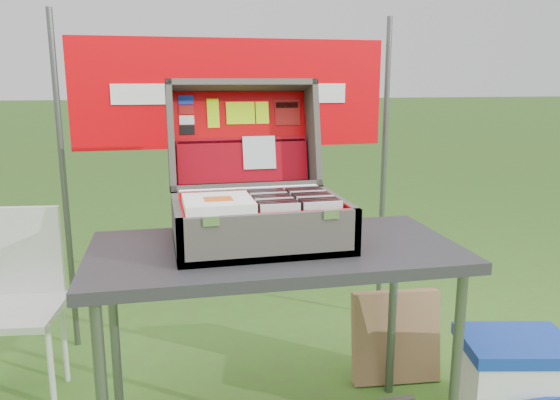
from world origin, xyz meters
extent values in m
cube|color=#232325|center=(-0.01, 0.06, 0.78)|extent=(1.29, 0.67, 0.04)
cylinder|color=#59595B|center=(0.57, -0.20, 0.38)|extent=(0.04, 0.04, 0.76)
cylinder|color=#59595B|center=(-0.59, 0.32, 0.38)|extent=(0.04, 0.04, 0.76)
cylinder|color=#59595B|center=(0.57, 0.32, 0.38)|extent=(0.04, 0.04, 0.76)
cube|color=#605B53|center=(-0.05, 0.09, 0.81)|extent=(0.59, 0.42, 0.02)
cube|color=#605B53|center=(-0.05, -0.11, 0.88)|extent=(0.59, 0.02, 0.16)
cube|color=#605B53|center=(-0.05, 0.29, 0.88)|extent=(0.59, 0.02, 0.16)
cube|color=#605B53|center=(-0.34, 0.09, 0.88)|extent=(0.02, 0.42, 0.16)
cube|color=#605B53|center=(0.23, 0.09, 0.88)|extent=(0.02, 0.42, 0.16)
cube|color=#D10006|center=(-0.05, 0.09, 0.83)|extent=(0.55, 0.38, 0.01)
cube|color=silver|center=(-0.25, -0.12, 0.95)|extent=(0.05, 0.01, 0.03)
cube|color=silver|center=(0.14, -0.12, 0.95)|extent=(0.05, 0.01, 0.03)
cylinder|color=silver|center=(-0.05, 0.30, 0.96)|extent=(0.53, 0.02, 0.02)
cube|color=#605B53|center=(-0.05, 0.49, 1.14)|extent=(0.59, 0.11, 0.42)
cube|color=#605B53|center=(-0.05, 0.47, 1.35)|extent=(0.59, 0.16, 0.06)
cube|color=#605B53|center=(-0.05, 0.38, 0.95)|extent=(0.59, 0.16, 0.06)
cube|color=#605B53|center=(-0.34, 0.42, 1.15)|extent=(0.02, 0.24, 0.45)
cube|color=#605B53|center=(0.23, 0.42, 1.15)|extent=(0.02, 0.24, 0.45)
cube|color=#D10006|center=(-0.05, 0.48, 1.14)|extent=(0.54, 0.08, 0.37)
cube|color=#D10006|center=(-0.05, -0.10, 0.89)|extent=(0.55, 0.01, 0.14)
cube|color=#D10006|center=(-0.05, 0.28, 0.89)|extent=(0.55, 0.01, 0.14)
cube|color=#D10006|center=(-0.33, 0.09, 0.89)|extent=(0.01, 0.38, 0.14)
cube|color=#D10006|center=(0.22, 0.09, 0.89)|extent=(0.01, 0.38, 0.14)
cube|color=maroon|center=(-0.05, 0.44, 1.05)|extent=(0.53, 0.07, 0.17)
cube|color=maroon|center=(-0.05, 0.45, 1.13)|extent=(0.52, 0.02, 0.02)
cube|color=silver|center=(0.01, 0.43, 1.08)|extent=(0.13, 0.04, 0.13)
cube|color=#1933B2|center=(-0.27, 0.50, 1.29)|extent=(0.06, 0.01, 0.04)
cube|color=#A41613|center=(-0.27, 0.49, 1.25)|extent=(0.06, 0.01, 0.04)
cube|color=white|center=(-0.27, 0.49, 1.21)|extent=(0.06, 0.01, 0.04)
cube|color=black|center=(-0.27, 0.48, 1.17)|extent=(0.06, 0.01, 0.04)
cube|color=#ADE808|center=(-0.17, 0.49, 1.24)|extent=(0.05, 0.03, 0.11)
cube|color=#ADE808|center=(-0.05, 0.49, 1.24)|extent=(0.12, 0.02, 0.09)
cube|color=#ADE808|center=(0.04, 0.49, 1.24)|extent=(0.05, 0.02, 0.09)
cube|color=#A41613|center=(0.14, 0.49, 1.24)|extent=(0.11, 0.03, 0.10)
cube|color=black|center=(0.14, 0.50, 1.27)|extent=(0.10, 0.01, 0.02)
cube|color=silver|center=(-0.02, -0.07, 0.90)|extent=(0.13, 0.01, 0.15)
cube|color=black|center=(-0.02, -0.05, 0.90)|extent=(0.13, 0.01, 0.15)
cube|color=black|center=(-0.02, -0.03, 0.90)|extent=(0.13, 0.01, 0.15)
cube|color=black|center=(-0.02, 0.00, 0.90)|extent=(0.13, 0.01, 0.15)
cube|color=silver|center=(-0.02, 0.02, 0.90)|extent=(0.13, 0.01, 0.15)
cube|color=black|center=(-0.02, 0.04, 0.90)|extent=(0.13, 0.01, 0.15)
cube|color=black|center=(-0.02, 0.07, 0.90)|extent=(0.13, 0.01, 0.15)
cube|color=black|center=(-0.02, 0.09, 0.90)|extent=(0.13, 0.01, 0.15)
cube|color=silver|center=(-0.02, 0.11, 0.90)|extent=(0.13, 0.01, 0.15)
cube|color=black|center=(-0.02, 0.14, 0.90)|extent=(0.13, 0.01, 0.15)
cube|color=black|center=(-0.02, 0.16, 0.90)|extent=(0.13, 0.01, 0.15)
cube|color=black|center=(-0.02, 0.18, 0.90)|extent=(0.13, 0.01, 0.15)
cube|color=silver|center=(-0.02, 0.21, 0.90)|extent=(0.13, 0.01, 0.15)
cube|color=silver|center=(0.13, -0.07, 0.90)|extent=(0.13, 0.01, 0.15)
cube|color=black|center=(0.13, -0.05, 0.90)|extent=(0.13, 0.01, 0.15)
cube|color=black|center=(0.13, -0.03, 0.90)|extent=(0.13, 0.01, 0.15)
cube|color=black|center=(0.13, 0.00, 0.90)|extent=(0.13, 0.01, 0.15)
cube|color=silver|center=(0.13, 0.02, 0.90)|extent=(0.13, 0.01, 0.15)
cube|color=black|center=(0.13, 0.04, 0.90)|extent=(0.13, 0.01, 0.15)
cube|color=black|center=(0.13, 0.07, 0.90)|extent=(0.13, 0.01, 0.15)
cube|color=black|center=(0.13, 0.09, 0.90)|extent=(0.13, 0.01, 0.15)
cube|color=silver|center=(0.13, 0.11, 0.90)|extent=(0.13, 0.01, 0.15)
cube|color=black|center=(0.13, 0.14, 0.90)|extent=(0.13, 0.01, 0.15)
cube|color=black|center=(0.13, 0.16, 0.90)|extent=(0.13, 0.01, 0.15)
cube|color=black|center=(0.13, 0.18, 0.90)|extent=(0.13, 0.01, 0.15)
cube|color=silver|center=(0.13, 0.21, 0.90)|extent=(0.13, 0.01, 0.15)
cube|color=white|center=(-0.21, 0.01, 0.96)|extent=(0.22, 0.22, 0.00)
cube|color=white|center=(-0.21, 0.01, 0.97)|extent=(0.22, 0.22, 0.00)
cube|color=white|center=(-0.21, 0.01, 0.97)|extent=(0.22, 0.22, 0.00)
cube|color=white|center=(-0.21, 0.01, 0.98)|extent=(0.22, 0.22, 0.00)
cube|color=white|center=(-0.21, 0.01, 0.98)|extent=(0.22, 0.22, 0.00)
cube|color=white|center=(-0.21, 0.01, 0.99)|extent=(0.22, 0.22, 0.00)
cube|color=#D85919|center=(-0.21, 0.00, 0.99)|extent=(0.09, 0.07, 0.00)
cube|color=white|center=(0.96, -0.01, 0.16)|extent=(0.46, 0.38, 0.32)
cube|color=#12349B|center=(0.96, -0.01, 0.34)|extent=(0.48, 0.40, 0.05)
cube|color=silver|center=(-1.01, 0.57, 0.43)|extent=(0.43, 0.43, 0.03)
cube|color=silver|center=(-1.01, 0.75, 0.63)|extent=(0.38, 0.08, 0.40)
cylinder|color=silver|center=(-0.85, 0.41, 0.21)|extent=(0.02, 0.02, 0.43)
cylinder|color=silver|center=(-0.85, 0.73, 0.21)|extent=(0.02, 0.02, 0.43)
cylinder|color=silver|center=(-0.85, 0.75, 0.63)|extent=(0.02, 0.02, 0.40)
cube|color=#9A6E4B|center=(0.64, 0.41, 0.21)|extent=(0.41, 0.16, 0.43)
cylinder|color=#59595B|center=(-0.85, 1.10, 0.85)|extent=(0.03, 0.03, 1.70)
cylinder|color=#59595B|center=(0.85, 1.10, 0.85)|extent=(0.03, 0.03, 1.70)
cube|color=#D70008|center=(0.00, 1.09, 1.30)|extent=(1.60, 0.02, 0.55)
cube|color=white|center=(0.00, 1.08, 1.30)|extent=(1.20, 0.00, 0.10)
camera|label=1|loc=(-0.40, -1.73, 1.37)|focal=35.00mm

